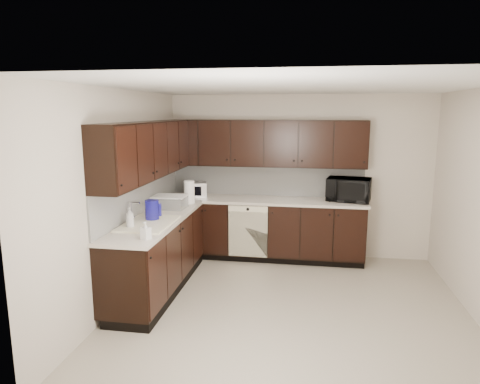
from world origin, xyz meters
name	(u,v)px	position (x,y,z in m)	size (l,w,h in m)	color
floor	(290,309)	(0.00, 0.00, 0.00)	(4.00, 4.00, 0.00)	#A89E8B
ceiling	(295,86)	(0.00, 0.00, 2.50)	(4.00, 4.00, 0.00)	white
wall_back	(298,176)	(0.00, 2.00, 1.25)	(4.00, 0.02, 2.50)	beige
wall_left	(121,197)	(-2.00, 0.00, 1.25)	(0.02, 4.00, 2.50)	beige
wall_front	(280,268)	(0.00, -2.00, 1.25)	(4.00, 0.02, 2.50)	beige
lower_cabinets	(224,242)	(-1.01, 1.11, 0.41)	(3.00, 2.80, 0.90)	black
countertop	(223,207)	(-1.01, 1.11, 0.92)	(3.03, 2.83, 0.04)	beige
backsplash	(212,186)	(-1.22, 1.32, 1.18)	(3.00, 2.80, 0.48)	silver
upper_cabinets	(218,146)	(-1.10, 1.20, 1.77)	(3.00, 2.80, 0.70)	black
dishwasher	(248,228)	(-0.70, 1.41, 0.55)	(0.58, 0.04, 0.78)	#F7EFCA
sink	(148,229)	(-1.68, -0.01, 0.88)	(0.54, 0.82, 0.42)	#F7EFCA
microwave	(349,189)	(0.75, 1.75, 1.11)	(0.62, 0.42, 0.34)	black
soap_bottle_a	(146,231)	(-1.48, -0.58, 1.03)	(0.08, 0.09, 0.19)	gray
soap_bottle_b	(130,218)	(-1.82, -0.20, 1.06)	(0.09, 0.09, 0.24)	gray
toaster_oven	(195,189)	(-1.58, 1.72, 1.05)	(0.35, 0.26, 0.22)	#B9B9BB
storage_bin	(170,202)	(-1.70, 0.85, 1.02)	(0.43, 0.32, 0.17)	white
blue_pitcher	(152,211)	(-1.69, 0.16, 1.07)	(0.17, 0.17, 0.25)	#151097
teal_tumbler	(188,196)	(-1.54, 1.19, 1.04)	(0.09, 0.09, 0.21)	#0C7784
paper_towel_roll	(189,192)	(-1.52, 1.20, 1.10)	(0.15, 0.15, 0.33)	white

